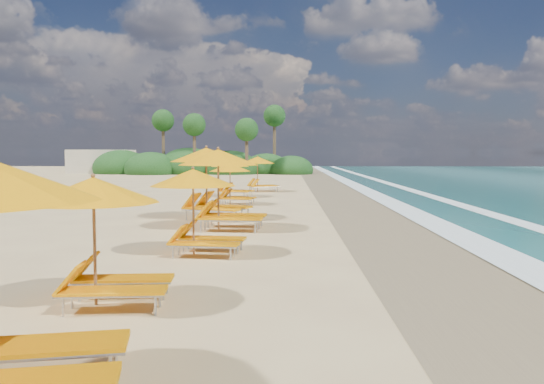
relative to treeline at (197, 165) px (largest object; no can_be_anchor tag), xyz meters
The scene contains 12 objects.
ground 46.60m from the treeline, 77.68° to the right, with size 160.00×160.00×0.00m, color tan.
wet_sand 47.61m from the treeline, 72.97° to the right, with size 4.00×160.00×0.01m, color olive.
surf_foam 48.47m from the treeline, 69.92° to the right, with size 4.00×160.00×0.01m.
station_2 54.43m from the treeline, 82.06° to the right, with size 2.39×2.24×2.10m.
station_3 50.29m from the treeline, 80.46° to the right, with size 2.41×2.27×2.10m.
station_4 46.14m from the treeline, 79.47° to the right, with size 2.95×2.76×2.61m.
station_5 43.30m from the treeline, 79.85° to the right, with size 3.44×3.38×2.69m.
station_6 38.07m from the treeline, 78.03° to the right, with size 2.42×2.32×2.00m.
station_7 33.69m from the treeline, 77.25° to the right, with size 2.70×2.63×2.14m.
station_8 29.83m from the treeline, 72.98° to the right, with size 2.88×2.83×2.25m.
treeline is the anchor object (origin of this frame).
beach_building 12.32m from the treeline, 168.35° to the left, with size 7.00×5.00×2.80m, color beige.
Camera 1 is at (0.46, -16.74, 2.42)m, focal length 35.52 mm.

